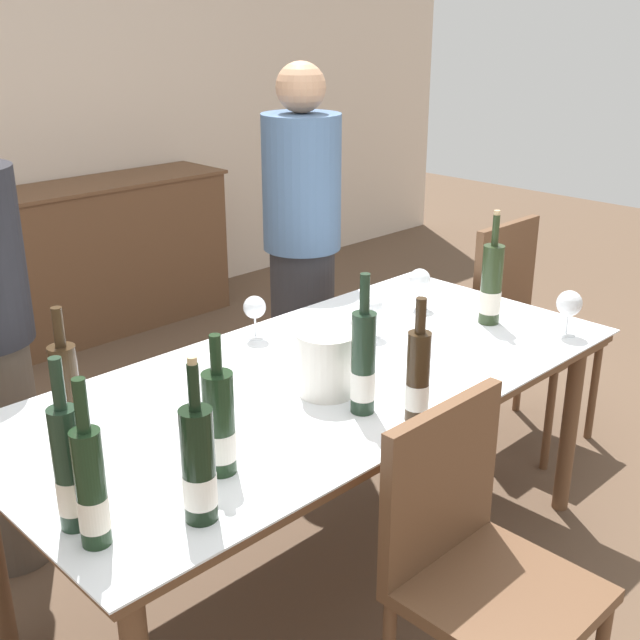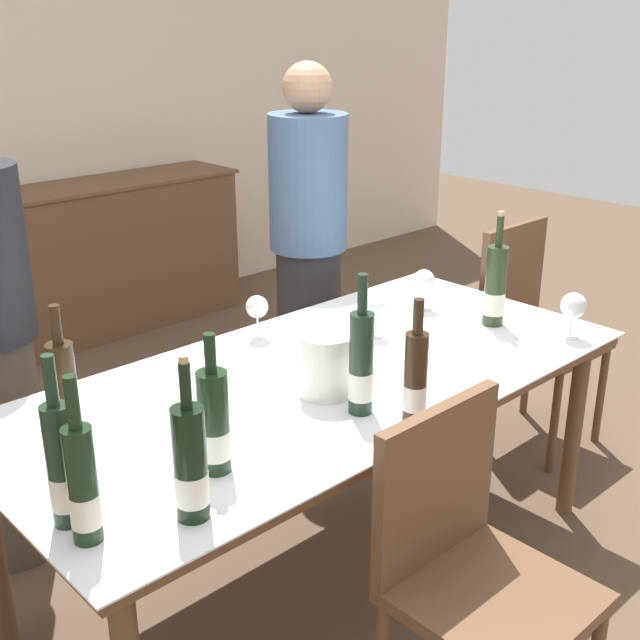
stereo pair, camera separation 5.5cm
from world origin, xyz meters
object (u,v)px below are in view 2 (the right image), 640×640
(chair_near_front, at_px, (468,560))
(ice_bucket, at_px, (326,361))
(wine_glass_4, at_px, (375,308))
(wine_glass_2, at_px, (424,282))
(wine_bottle_6, at_px, (415,379))
(wine_bottle_5, at_px, (83,486))
(wine_glass_1, at_px, (257,308))
(wine_glass_3, at_px, (573,306))
(wine_bottle_0, at_px, (62,467))
(dining_table, at_px, (320,393))
(wine_bottle_1, at_px, (191,466))
(chair_right_end, at_px, (529,320))
(sideboard_cabinet, at_px, (106,257))
(wine_glass_0, at_px, (356,326))
(wine_bottle_3, at_px, (361,365))
(person_guest_left, at_px, (308,255))
(wine_bottle_7, at_px, (214,424))
(wine_bottle_2, at_px, (65,397))
(wine_bottle_4, at_px, (495,288))

(chair_near_front, bearing_deg, ice_bucket, 80.88)
(wine_glass_4, bearing_deg, wine_glass_2, 11.10)
(ice_bucket, xyz_separation_m, wine_bottle_6, (0.06, -0.29, 0.02))
(wine_bottle_5, xyz_separation_m, wine_glass_1, (0.97, 0.64, -0.02))
(wine_glass_2, height_order, wine_glass_3, wine_glass_3)
(wine_glass_3, distance_m, wine_glass_4, 0.67)
(wine_glass_4, bearing_deg, wine_bottle_0, -167.38)
(dining_table, height_order, wine_bottle_1, wine_bottle_1)
(wine_bottle_0, relative_size, wine_glass_1, 2.65)
(ice_bucket, height_order, chair_right_end, chair_right_end)
(sideboard_cabinet, relative_size, wine_glass_4, 11.21)
(wine_glass_0, bearing_deg, wine_glass_4, 23.08)
(wine_glass_2, bearing_deg, wine_glass_0, -164.87)
(wine_glass_1, xyz_separation_m, chair_right_end, (1.25, -0.28, -0.29))
(wine_bottle_3, bearing_deg, sideboard_cabinet, 75.38)
(dining_table, relative_size, wine_bottle_6, 5.77)
(wine_bottle_3, bearing_deg, ice_bucket, 85.01)
(wine_bottle_5, relative_size, wine_glass_4, 2.60)
(ice_bucket, xyz_separation_m, wine_bottle_3, (-0.01, -0.15, 0.04))
(wine_bottle_1, distance_m, chair_near_front, 0.73)
(wine_glass_1, bearing_deg, person_guest_left, 35.00)
(wine_glass_1, distance_m, chair_near_front, 1.14)
(wine_bottle_7, bearing_deg, dining_table, 22.13)
(sideboard_cabinet, xyz_separation_m, wine_glass_3, (0.20, -2.87, 0.40))
(ice_bucket, bearing_deg, wine_bottle_5, -168.77)
(wine_bottle_2, distance_m, wine_glass_4, 1.11)
(wine_bottle_2, xyz_separation_m, chair_near_front, (0.59, -0.84, -0.34))
(dining_table, height_order, wine_bottle_0, wine_bottle_0)
(dining_table, bearing_deg, wine_bottle_2, 170.18)
(wine_glass_2, bearing_deg, wine_bottle_1, -159.62)
(wine_glass_4, bearing_deg, sideboard_cabinet, 83.20)
(sideboard_cabinet, bearing_deg, wine_glass_3, -86.06)
(wine_glass_2, relative_size, person_guest_left, 0.10)
(wine_bottle_5, relative_size, wine_glass_0, 2.64)
(wine_bottle_1, distance_m, wine_glass_4, 1.15)
(wine_bottle_4, height_order, wine_glass_3, wine_bottle_4)
(wine_bottle_0, height_order, chair_near_front, wine_bottle_0)
(dining_table, bearing_deg, wine_glass_3, -23.45)
(chair_near_front, bearing_deg, sideboard_cabinet, 75.95)
(ice_bucket, distance_m, wine_bottle_3, 0.16)
(sideboard_cabinet, distance_m, chair_near_front, 3.31)
(wine_bottle_0, distance_m, chair_near_front, 0.98)
(wine_bottle_7, bearing_deg, sideboard_cabinet, 66.41)
(dining_table, xyz_separation_m, wine_glass_0, (0.19, 0.03, 0.16))
(wine_bottle_3, height_order, wine_glass_2, wine_bottle_3)
(wine_bottle_6, bearing_deg, ice_bucket, 101.00)
(ice_bucket, xyz_separation_m, wine_bottle_7, (-0.49, -0.13, 0.02))
(wine_glass_3, bearing_deg, wine_bottle_6, -178.18)
(wine_bottle_0, bearing_deg, wine_glass_1, 29.54)
(wine_bottle_0, relative_size, wine_bottle_7, 1.12)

